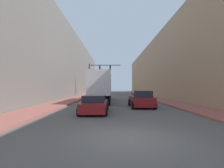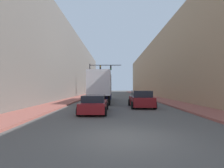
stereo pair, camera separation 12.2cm
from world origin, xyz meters
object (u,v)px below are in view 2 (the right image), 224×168
(sedan_car, at_px, (94,104))
(suv_car, at_px, (141,99))
(semi_truck, at_px, (102,86))
(traffic_signal_gantry, at_px, (97,74))

(sedan_car, distance_m, suv_car, 5.58)
(semi_truck, distance_m, suv_car, 8.05)
(semi_truck, relative_size, traffic_signal_gantry, 1.80)
(suv_car, relative_size, traffic_signal_gantry, 0.65)
(sedan_car, height_order, suv_car, suv_car)
(semi_truck, bearing_deg, sedan_car, -89.58)
(sedan_car, bearing_deg, semi_truck, 90.42)
(sedan_car, xyz_separation_m, suv_car, (4.24, 3.63, 0.12))
(traffic_signal_gantry, bearing_deg, semi_truck, -81.42)
(semi_truck, height_order, sedan_car, semi_truck)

